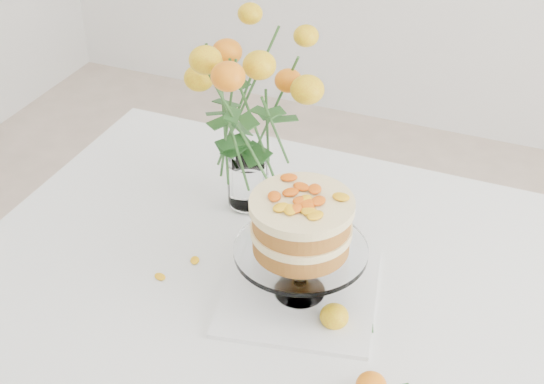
{
  "coord_description": "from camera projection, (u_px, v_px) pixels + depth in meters",
  "views": [
    {
      "loc": [
        0.33,
        -1.07,
        1.73
      ],
      "look_at": [
        -0.14,
        0.05,
        0.89
      ],
      "focal_mm": 50.0,
      "sensor_mm": 36.0,
      "label": 1
    }
  ],
  "objects": [
    {
      "name": "rose_vase",
      "position": [
        246.0,
        98.0,
        1.52
      ],
      "size": [
        0.33,
        0.33,
        0.45
      ],
      "rotation": [
        0.0,
        0.0,
        -0.13
      ],
      "color": "white",
      "rests_on": "table"
    },
    {
      "name": "stray_petal_c",
      "position": [
        303.0,
        344.0,
        1.32
      ],
      "size": [
        0.03,
        0.02,
        0.0
      ],
      "primitive_type": "ellipsoid",
      "color": "#FFB210",
      "rests_on": "table"
    },
    {
      "name": "stray_petal_d",
      "position": [
        195.0,
        260.0,
        1.51
      ],
      "size": [
        0.03,
        0.02,
        0.0
      ],
      "primitive_type": "ellipsoid",
      "color": "#FFB210",
      "rests_on": "table"
    },
    {
      "name": "cake_stand",
      "position": [
        301.0,
        230.0,
        1.34
      ],
      "size": [
        0.24,
        0.24,
        0.22
      ],
      "rotation": [
        0.0,
        0.0,
        0.42
      ],
      "color": "white",
      "rests_on": "napkin"
    },
    {
      "name": "loose_rose_near",
      "position": [
        334.0,
        317.0,
        1.35
      ],
      "size": [
        0.09,
        0.05,
        0.04
      ],
      "rotation": [
        0.0,
        0.0,
        -0.08
      ],
      "color": "yellow",
      "rests_on": "table"
    },
    {
      "name": "table",
      "position": [
        324.0,
        310.0,
        1.52
      ],
      "size": [
        1.43,
        0.93,
        0.76
      ],
      "color": "tan",
      "rests_on": "ground"
    },
    {
      "name": "stray_petal_b",
      "position": [
        290.0,
        323.0,
        1.37
      ],
      "size": [
        0.03,
        0.02,
        0.0
      ],
      "primitive_type": "ellipsoid",
      "color": "#FFB210",
      "rests_on": "table"
    },
    {
      "name": "napkin",
      "position": [
        299.0,
        293.0,
        1.43
      ],
      "size": [
        0.34,
        0.34,
        0.01
      ],
      "primitive_type": "cube",
      "rotation": [
        0.0,
        0.0,
        0.2
      ],
      "color": "white",
      "rests_on": "table"
    },
    {
      "name": "stray_petal_a",
      "position": [
        249.0,
        294.0,
        1.43
      ],
      "size": [
        0.03,
        0.02,
        0.0
      ],
      "primitive_type": "ellipsoid",
      "color": "#FFB210",
      "rests_on": "table"
    },
    {
      "name": "stray_petal_e",
      "position": [
        160.0,
        277.0,
        1.47
      ],
      "size": [
        0.03,
        0.02,
        0.0
      ],
      "primitive_type": "ellipsoid",
      "color": "#FFB210",
      "rests_on": "table"
    }
  ]
}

